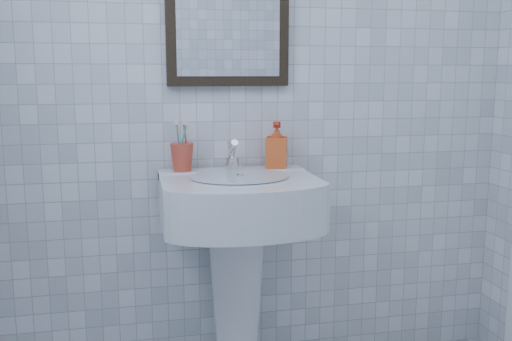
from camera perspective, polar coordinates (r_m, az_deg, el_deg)
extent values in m
cube|color=white|center=(2.41, 0.59, 8.70)|extent=(2.20, 0.02, 2.50)
cone|color=white|center=(2.38, -1.93, -13.06)|extent=(0.23, 0.23, 0.74)
cube|color=white|center=(2.20, -1.75, -2.97)|extent=(0.59, 0.42, 0.18)
cube|color=white|center=(2.34, -2.48, -0.21)|extent=(0.59, 0.11, 0.03)
cylinder|color=silver|center=(2.15, -1.61, -0.56)|extent=(0.37, 0.37, 0.01)
cylinder|color=silver|center=(2.31, -2.38, 0.70)|extent=(0.05, 0.05, 0.05)
cylinder|color=silver|center=(2.29, -2.32, 2.20)|extent=(0.03, 0.10, 0.08)
cylinder|color=silver|center=(2.32, -2.47, 1.80)|extent=(0.03, 0.05, 0.10)
imported|color=red|center=(2.36, 2.08, 2.57)|extent=(0.11, 0.11, 0.19)
cube|color=black|center=(2.38, -2.85, 15.91)|extent=(0.50, 0.04, 0.62)
cube|color=white|center=(2.36, -2.77, 15.96)|extent=(0.42, 0.00, 0.54)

